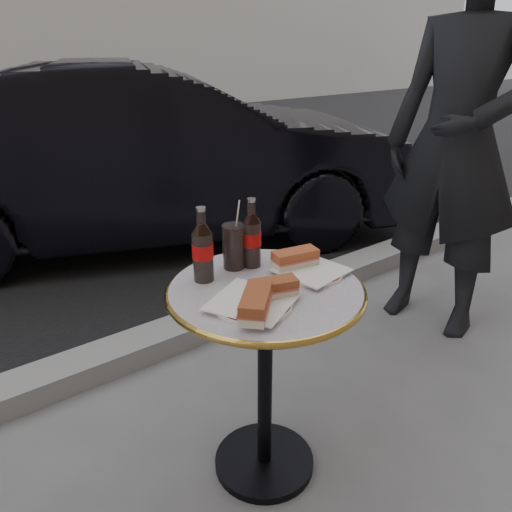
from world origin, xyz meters
TOP-DOWN VIEW (x-y plane):
  - ground at (0.00, 0.00)m, footprint 80.00×80.00m
  - curb at (0.00, 0.90)m, footprint 40.00×0.20m
  - bistro_table at (0.00, 0.00)m, footprint 0.62×0.62m
  - plate_left at (-0.10, -0.07)m, footprint 0.29×0.29m
  - plate_right at (0.18, -0.01)m, footprint 0.21×0.21m
  - sandwich_left_a at (-0.14, -0.13)m, footprint 0.18×0.17m
  - sandwich_left_b at (-0.03, -0.08)m, footprint 0.15×0.10m
  - sandwich_right at (0.16, 0.04)m, footprint 0.16×0.10m
  - cola_bottle_left at (-0.13, 0.16)m, footprint 0.09×0.09m
  - cola_bottle_right at (0.06, 0.16)m, footprint 0.07×0.07m
  - cola_glass at (0.00, 0.18)m, footprint 0.09×0.09m
  - parked_car at (0.74, 2.31)m, footprint 2.72×4.15m
  - pedestrian at (1.38, 0.27)m, footprint 0.61×0.79m

SIDE VIEW (x-z plane):
  - ground at x=0.00m, z-range 0.00..0.00m
  - curb at x=0.00m, z-range -0.01..0.11m
  - bistro_table at x=0.00m, z-range 0.00..0.73m
  - parked_car at x=0.74m, z-range 0.00..1.29m
  - plate_right at x=0.18m, z-range 0.73..0.74m
  - plate_left at x=-0.10m, z-range 0.73..0.75m
  - sandwich_left_b at x=-0.03m, z-range 0.75..0.79m
  - sandwich_right at x=0.16m, z-range 0.74..0.80m
  - sandwich_left_a at x=-0.14m, z-range 0.75..0.80m
  - cola_glass at x=0.00m, z-range 0.73..0.88m
  - cola_bottle_right at x=0.06m, z-range 0.73..0.97m
  - cola_bottle_left at x=-0.13m, z-range 0.73..0.98m
  - pedestrian at x=1.38m, z-range 0.00..1.93m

